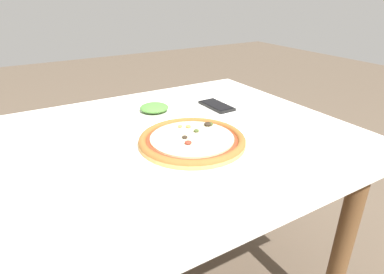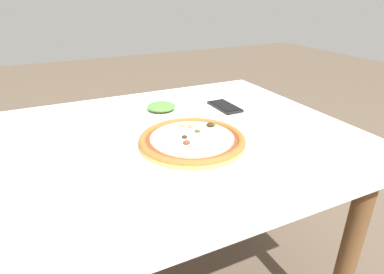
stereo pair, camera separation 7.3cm
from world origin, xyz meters
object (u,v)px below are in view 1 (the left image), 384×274
at_px(side_plate, 154,110).
at_px(pizza_plate, 192,141).
at_px(dining_table, 119,174).
at_px(cell_phone, 217,106).

bearing_deg(side_plate, pizza_plate, -93.67).
bearing_deg(dining_table, cell_phone, 18.35).
distance_m(pizza_plate, side_plate, 0.29).
bearing_deg(pizza_plate, side_plate, 86.33).
relative_size(pizza_plate, cell_phone, 2.26).
relative_size(dining_table, side_plate, 8.41).
relative_size(dining_table, cell_phone, 9.94).
bearing_deg(cell_phone, dining_table, -161.65).
bearing_deg(pizza_plate, dining_table, 154.11).
bearing_deg(dining_table, pizza_plate, -25.89).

